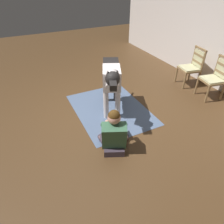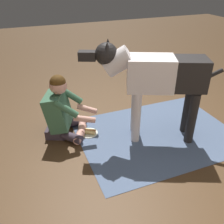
{
  "view_description": "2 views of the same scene",
  "coord_description": "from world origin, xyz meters",
  "px_view_note": "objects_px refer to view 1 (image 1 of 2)",
  "views": [
    {
      "loc": [
        3.23,
        -1.35,
        2.56
      ],
      "look_at": [
        0.71,
        -0.12,
        0.57
      ],
      "focal_mm": 32.21,
      "sensor_mm": 36.0,
      "label": 1
    },
    {
      "loc": [
        1.4,
        2.49,
        1.87
      ],
      "look_at": [
        0.49,
        0.21,
        0.45
      ],
      "focal_mm": 39.63,
      "sensor_mm": 36.0,
      "label": 2
    }
  ],
  "objects_px": {
    "dining_chair_left_of_pair": "(193,65)",
    "large_dog": "(111,79)",
    "hot_dog_on_plate": "(113,135)",
    "dining_chair_right_of_pair": "(216,76)",
    "person_sitting_on_floor": "(114,134)"
  },
  "relations": [
    {
      "from": "dining_chair_left_of_pair",
      "to": "large_dog",
      "type": "xyz_separation_m",
      "value": [
        0.27,
        -2.48,
        0.26
      ]
    },
    {
      "from": "dining_chair_left_of_pair",
      "to": "hot_dog_on_plate",
      "type": "relative_size",
      "value": 4.14
    },
    {
      "from": "dining_chair_right_of_pair",
      "to": "hot_dog_on_plate",
      "type": "bearing_deg",
      "value": -84.62
    },
    {
      "from": "dining_chair_right_of_pair",
      "to": "hot_dog_on_plate",
      "type": "distance_m",
      "value": 2.86
    },
    {
      "from": "hot_dog_on_plate",
      "to": "dining_chair_right_of_pair",
      "type": "bearing_deg",
      "value": 95.38
    },
    {
      "from": "large_dog",
      "to": "dining_chair_left_of_pair",
      "type": "bearing_deg",
      "value": 96.31
    },
    {
      "from": "dining_chair_right_of_pair",
      "to": "hot_dog_on_plate",
      "type": "xyz_separation_m",
      "value": [
        0.26,
        -2.8,
        -0.52
      ]
    },
    {
      "from": "dining_chair_left_of_pair",
      "to": "hot_dog_on_plate",
      "type": "xyz_separation_m",
      "value": [
        1.0,
        -2.8,
        -0.52
      ]
    },
    {
      "from": "person_sitting_on_floor",
      "to": "hot_dog_on_plate",
      "type": "height_order",
      "value": "person_sitting_on_floor"
    },
    {
      "from": "dining_chair_right_of_pair",
      "to": "hot_dog_on_plate",
      "type": "height_order",
      "value": "dining_chair_right_of_pair"
    },
    {
      "from": "dining_chair_left_of_pair",
      "to": "hot_dog_on_plate",
      "type": "distance_m",
      "value": 3.02
    },
    {
      "from": "dining_chair_right_of_pair",
      "to": "person_sitting_on_floor",
      "type": "distance_m",
      "value": 2.99
    },
    {
      "from": "large_dog",
      "to": "hot_dog_on_plate",
      "type": "bearing_deg",
      "value": -23.74
    },
    {
      "from": "hot_dog_on_plate",
      "to": "dining_chair_left_of_pair",
      "type": "bearing_deg",
      "value": 109.71
    },
    {
      "from": "person_sitting_on_floor",
      "to": "large_dog",
      "type": "bearing_deg",
      "value": 156.26
    }
  ]
}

